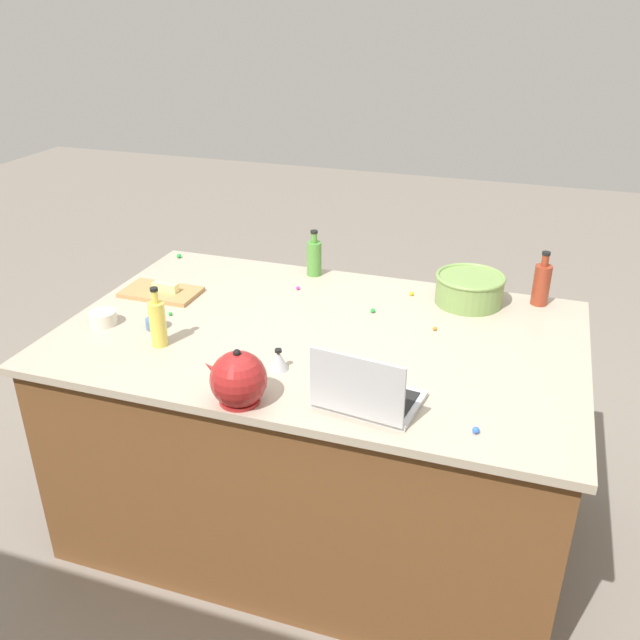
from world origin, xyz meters
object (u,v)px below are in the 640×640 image
mixing_bowl_large (469,288)px  cutting_board (161,292)px  bottle_oil (158,322)px  butter_stick_left (166,287)px  laptop (366,395)px  bottle_olive (314,257)px  kettle (238,380)px  ramekin_medium (156,323)px  ramekin_small (103,318)px  kitchen_timer (279,360)px  bottle_soy (542,283)px

mixing_bowl_large → cutting_board: size_ratio=0.88×
bottle_oil → butter_stick_left: size_ratio=2.06×
laptop → bottle_olive: size_ratio=1.61×
kettle → butter_stick_left: 0.91m
kettle → butter_stick_left: bearing=-45.6°
bottle_olive → ramekin_medium: bottle_olive is taller
ramekin_small → kitchen_timer: 0.78m
laptop → mixing_bowl_large: size_ratio=1.18×
mixing_bowl_large → cutting_board: mixing_bowl_large is taller
kettle → ramekin_small: (0.73, -0.33, -0.05)m
laptop → bottle_oil: size_ratio=1.48×
kitchen_timer → mixing_bowl_large: bearing=-125.8°
cutting_board → butter_stick_left: butter_stick_left is taller
laptop → ramekin_medium: (0.90, -0.28, -0.03)m
cutting_board → ramekin_small: size_ratio=3.08×
mixing_bowl_large → bottle_soy: bottle_soy is taller
laptop → bottle_oil: 0.83m
cutting_board → ramekin_small: 0.33m
cutting_board → ramekin_small: bearing=78.7°
ramekin_medium → kitchen_timer: (-0.56, 0.14, 0.02)m
butter_stick_left → ramekin_medium: butter_stick_left is taller
ramekin_small → kitchen_timer: size_ratio=1.35×
bottle_oil → bottle_olive: bearing=-111.2°
butter_stick_left → laptop: bearing=151.3°
kettle → laptop: bearing=-166.6°
bottle_oil → ramekin_medium: bearing=-53.4°
bottle_soy → kettle: size_ratio=1.06×
bottle_olive → bottle_soy: bottle_soy is taller
laptop → bottle_oil: bottle_oil is taller
bottle_soy → ramekin_medium: size_ratio=2.99×
butter_stick_left → bottle_soy: bearing=-164.8°
bottle_oil → ramekin_medium: bottle_oil is taller
mixing_bowl_large → ramekin_small: bearing=26.2°
bottle_soy → kettle: 1.36m
laptop → bottle_soy: bottle_soy is taller
bottle_olive → bottle_soy: (-0.98, 0.00, 0.01)m
laptop → butter_stick_left: bearing=-28.7°
bottle_olive → kitchen_timer: bearing=100.8°
mixing_bowl_large → kitchen_timer: size_ratio=3.68×
bottle_soy → ramekin_small: 1.75m
kettle → ramekin_medium: 0.64m
bottle_oil → bottle_soy: 1.52m
mixing_bowl_large → bottle_oil: bearing=35.5°
kettle → bottle_soy: bearing=-129.2°
laptop → ramekin_medium: laptop is taller
bottle_oil → cutting_board: bearing=-60.0°
mixing_bowl_large → kettle: 1.14m
cutting_board → ramekin_medium: ramekin_medium is taller
bottle_soy → butter_stick_left: bearing=15.2°
laptop → kitchen_timer: bearing=-21.5°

